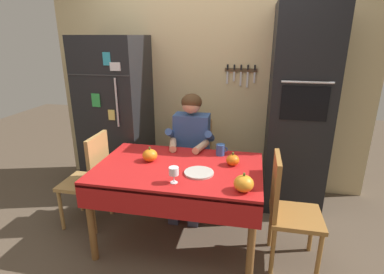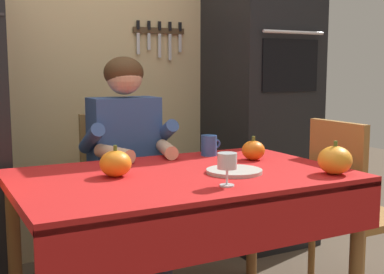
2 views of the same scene
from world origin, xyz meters
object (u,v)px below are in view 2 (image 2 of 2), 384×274
Objects in this scene: wine_glass at (227,162)px; wall_oven at (261,88)px; chair_right_side at (350,204)px; pumpkin_large at (335,160)px; coffee_mug at (209,145)px; pumpkin_small at (116,164)px; chair_behind_person at (118,188)px; pumpkin_medium at (253,150)px; dining_table at (184,193)px; serving_tray at (234,171)px; seated_person at (129,154)px.

wall_oven is at bearing 49.93° from wine_glass.
pumpkin_large is at bearing -145.37° from chair_right_side.
chair_right_side reaches higher than coffee_mug.
wall_oven is 1.59m from pumpkin_small.
chair_behind_person is 1.00× the size of chair_right_side.
coffee_mug is 0.94× the size of pumpkin_medium.
wine_glass is 0.97× the size of pumpkin_small.
dining_table is at bearing 98.23° from wine_glass.
dining_table is at bearing -162.91° from pumpkin_medium.
coffee_mug is 0.69m from pumpkin_large.
chair_right_side is 0.77m from coffee_mug.
chair_behind_person is 1.26m from chair_right_side.
serving_tray is (0.21, -0.88, 0.24)m from chair_behind_person.
wall_oven is at bearing 38.27° from coffee_mug.
wall_oven is 1.20m from chair_behind_person.
chair_right_side reaches higher than pumpkin_small.
chair_right_side is (0.92, -0.86, 0.00)m from chair_behind_person.
coffee_mug is 0.45m from serving_tray.
seated_person reaches higher than wine_glass.
serving_tray is (0.16, 0.19, -0.08)m from wine_glass.
chair_right_side is at bearing -4.14° from dining_table.
pumpkin_small reaches higher than serving_tray.
wall_oven is 2.26× the size of chair_behind_person.
chair_right_side is at bearing -7.21° from pumpkin_small.
pumpkin_medium is (0.13, -0.21, -0.01)m from coffee_mug.
seated_person is 1.34× the size of chair_right_side.
pumpkin_large is at bearing -30.96° from serving_tray.
wine_glass is at bearing 177.38° from pumpkin_large.
pumpkin_small is (-0.26, -0.52, 0.06)m from seated_person.
wine_glass is 0.58m from pumpkin_medium.
seated_person is 0.72m from serving_tray.
pumpkin_small is 0.55× the size of serving_tray.
wall_oven is at bearing 41.31° from dining_table.
wall_oven is at bearing 52.53° from pumpkin_medium.
chair_behind_person reaches higher than serving_tray.
coffee_mug is (-0.58, 0.41, 0.28)m from chair_right_side.
coffee_mug is at bearing 47.29° from dining_table.
chair_right_side is at bearing -36.05° from seated_person.
chair_behind_person is at bearing 117.79° from pumpkin_large.
chair_right_side is 7.08× the size of pumpkin_small.
wall_oven reaches higher than coffee_mug.
pumpkin_medium is (-0.60, -0.78, -0.26)m from wall_oven.
dining_table is at bearing -138.69° from wall_oven.
dining_table is 1.51× the size of chair_behind_person.
serving_tray is at bearing -138.52° from pumpkin_medium.
wall_oven reaches higher than pumpkin_small.
dining_table is 5.85× the size of serving_tray.
chair_behind_person reaches higher than dining_table.
seated_person is 0.89m from wine_glass.
pumpkin_medium is (0.47, -0.47, 0.05)m from seated_person.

